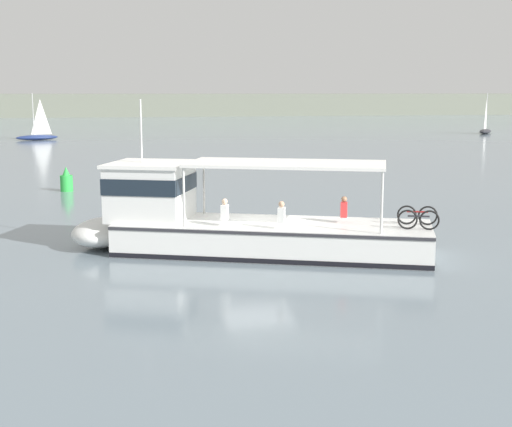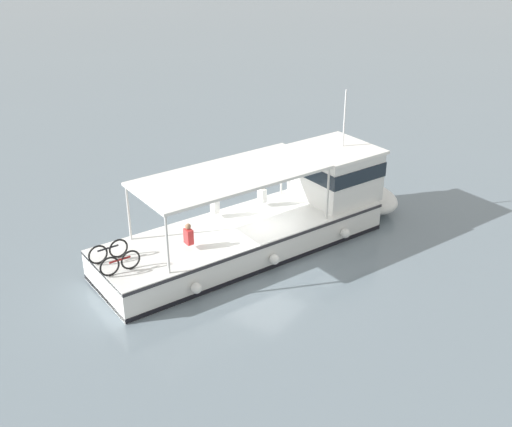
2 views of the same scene
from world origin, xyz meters
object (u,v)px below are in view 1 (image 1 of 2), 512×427
Objects in this scene: ferry_main at (228,223)px; sailboat_far_left at (37,135)px; channel_buoy at (66,181)px; sailboat_off_stern at (485,130)px.

sailboat_far_left is at bearing 101.80° from ferry_main.
ferry_main is at bearing -78.20° from sailboat_far_left.
channel_buoy is at bearing -81.99° from sailboat_far_left.
sailboat_off_stern is (57.84, 2.08, 0.00)m from sailboat_far_left.
sailboat_far_left reaches higher than ferry_main.
sailboat_off_stern is (44.77, 64.61, -0.47)m from ferry_main.
ferry_main is 2.40× the size of sailboat_far_left.
sailboat_off_stern is 70.03m from channel_buoy.
sailboat_off_stern reaches higher than ferry_main.
channel_buoy is at bearing -137.28° from sailboat_off_stern.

